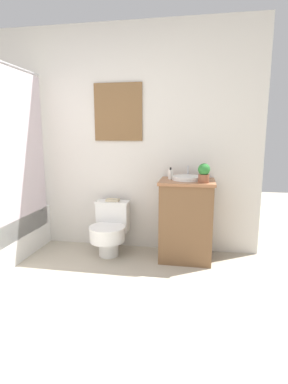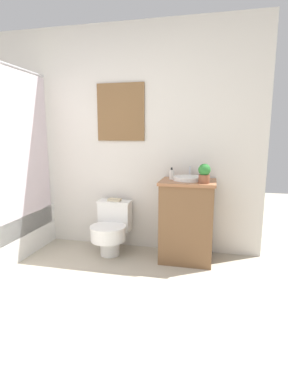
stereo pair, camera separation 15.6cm
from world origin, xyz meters
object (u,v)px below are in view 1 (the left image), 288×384
toilet (110,228)px  book_on_tank (113,200)px  soap_bottle (170,174)px  sink (187,178)px  potted_plant (204,173)px

toilet → book_on_tank: (0.00, 0.13, 0.29)m
soap_bottle → book_on_tank: bearing=173.3°
sink → book_on_tank: 0.89m
toilet → sink: (0.84, 0.04, 0.58)m
soap_bottle → potted_plant: potted_plant is taller
toilet → sink: sink is taller
toilet → sink: 1.02m
toilet → potted_plant: size_ratio=3.03×
toilet → potted_plant: 1.20m
book_on_tank → potted_plant: bearing=-13.5°
toilet → potted_plant: bearing=-6.1°
sink → toilet: bearing=-177.2°
potted_plant → book_on_tank: bearing=166.5°
book_on_tank → sink: bearing=-6.3°
sink → potted_plant: size_ratio=1.84×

